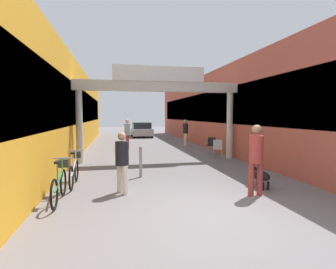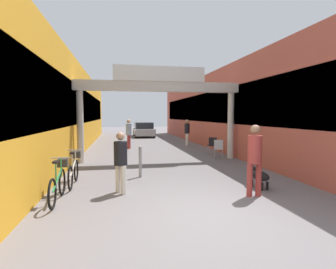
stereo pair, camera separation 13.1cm
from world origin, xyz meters
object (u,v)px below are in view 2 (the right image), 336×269
object	(u,v)px
pedestrian_companion	(121,159)
bollard_post_metal	(140,161)
dog_on_leash	(258,175)
parked_car_silver	(144,130)
bicycle_silver_second	(74,169)
pedestrian_with_dog	(255,155)
pedestrian_carrying_crate	(129,132)
bicycle_green_nearest	(58,182)
cafe_chair_black_farther	(212,144)
cafe_chair_aluminium_nearer	(219,147)
pedestrian_elderly_walking	(187,131)

from	to	relation	value
pedestrian_companion	bollard_post_metal	size ratio (longest dim) A/B	1.55
dog_on_leash	bollard_post_metal	xyz separation A→B (m)	(-3.10, 1.85, 0.16)
bollard_post_metal	parked_car_silver	world-z (taller)	parked_car_silver
bicycle_silver_second	pedestrian_with_dog	bearing A→B (deg)	-23.64
pedestrian_carrying_crate	bicycle_green_nearest	bearing A→B (deg)	-102.07
bicycle_silver_second	bollard_post_metal	size ratio (longest dim) A/B	1.67
pedestrian_with_dog	bicycle_green_nearest	size ratio (longest dim) A/B	1.05
dog_on_leash	pedestrian_carrying_crate	bearing A→B (deg)	109.27
pedestrian_carrying_crate	parked_car_silver	world-z (taller)	pedestrian_carrying_crate
pedestrian_with_dog	pedestrian_companion	world-z (taller)	pedestrian_with_dog
pedestrian_with_dog	pedestrian_companion	distance (m)	3.35
bicycle_green_nearest	cafe_chair_black_farther	bearing A→B (deg)	45.20
pedestrian_companion	pedestrian_with_dog	bearing A→B (deg)	-15.07
cafe_chair_black_farther	parked_car_silver	xyz separation A→B (m)	(-2.37, 11.84, 0.10)
pedestrian_carrying_crate	dog_on_leash	bearing A→B (deg)	-70.73
pedestrian_carrying_crate	dog_on_leash	xyz separation A→B (m)	(3.20, -9.14, -0.66)
bollard_post_metal	cafe_chair_black_farther	xyz separation A→B (m)	(3.96, 4.10, 0.03)
pedestrian_companion	cafe_chair_aluminium_nearer	bearing A→B (deg)	45.37
pedestrian_elderly_walking	bollard_post_metal	distance (m)	9.10
cafe_chair_black_farther	parked_car_silver	bearing A→B (deg)	101.31
bicycle_silver_second	bicycle_green_nearest	bearing A→B (deg)	-94.60
cafe_chair_black_farther	pedestrian_with_dog	bearing A→B (deg)	-101.50
pedestrian_carrying_crate	bollard_post_metal	size ratio (longest dim) A/B	1.73
pedestrian_companion	bicycle_green_nearest	world-z (taller)	pedestrian_companion
bollard_post_metal	cafe_chair_black_farther	world-z (taller)	bollard_post_metal
pedestrian_elderly_walking	parked_car_silver	distance (m)	7.96
pedestrian_companion	dog_on_leash	xyz separation A→B (m)	(3.73, -0.19, -0.54)
pedestrian_elderly_walking	dog_on_leash	xyz separation A→B (m)	(-0.64, -10.14, -0.63)
pedestrian_elderly_walking	bicycle_green_nearest	size ratio (longest dim) A/B	1.02
pedestrian_with_dog	pedestrian_carrying_crate	world-z (taller)	pedestrian_with_dog
parked_car_silver	bicycle_silver_second	bearing A→B (deg)	-102.16
pedestrian_with_dog	pedestrian_elderly_walking	world-z (taller)	pedestrian_with_dog
bicycle_green_nearest	cafe_chair_aluminium_nearer	distance (m)	7.56
bicycle_silver_second	pedestrian_carrying_crate	bearing A→B (deg)	76.60
bollard_post_metal	parked_car_silver	xyz separation A→B (m)	(1.59, 15.94, 0.13)
bicycle_silver_second	cafe_chair_aluminium_nearer	size ratio (longest dim) A/B	1.90
pedestrian_elderly_walking	bollard_post_metal	bearing A→B (deg)	-114.32
pedestrian_companion	pedestrian_elderly_walking	size ratio (longest dim) A/B	0.92
bicycle_silver_second	cafe_chair_aluminium_nearer	distance (m)	6.64
dog_on_leash	parked_car_silver	xyz separation A→B (m)	(-1.51, 17.79, 0.29)
cafe_chair_aluminium_nearer	pedestrian_with_dog	bearing A→B (deg)	-102.42
pedestrian_with_dog	bollard_post_metal	xyz separation A→B (m)	(-2.61, 2.53, -0.51)
bicycle_green_nearest	cafe_chair_black_farther	xyz separation A→B (m)	(6.03, 6.07, 0.10)
pedestrian_elderly_walking	dog_on_leash	size ratio (longest dim) A/B	2.17
pedestrian_with_dog	cafe_chair_aluminium_nearer	distance (m)	5.49
pedestrian_companion	cafe_chair_black_farther	distance (m)	7.38
cafe_chair_black_farther	parked_car_silver	world-z (taller)	parked_car_silver
pedestrian_elderly_walking	bicycle_silver_second	distance (m)	10.52
pedestrian_carrying_crate	cafe_chair_aluminium_nearer	size ratio (longest dim) A/B	1.97
pedestrian_with_dog	bicycle_green_nearest	world-z (taller)	pedestrian_with_dog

